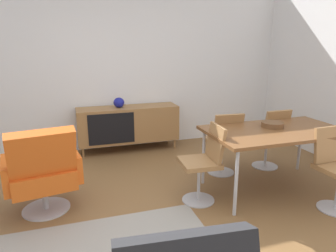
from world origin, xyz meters
The scene contains 11 objects.
ground_plane centered at (0.00, 0.00, 0.00)m, with size 8.32×8.32×0.00m, color brown.
wall_back centered at (0.00, 2.60, 1.40)m, with size 6.80×0.12×2.80m, color white.
sideboard centered at (0.38, 2.30, 0.44)m, with size 1.60×0.45×0.72m.
vase_cobalt centered at (0.24, 2.30, 0.80)m, with size 0.17×0.17×0.16m.
dining_table centered at (1.74, 0.37, 0.70)m, with size 1.60×0.90×0.74m.
wooden_bowl_on_table centered at (1.77, 0.48, 0.77)m, with size 0.26×0.26×0.06m, color brown.
dining_chair_back_left centered at (1.39, 0.93, 0.47)m, with size 0.43×0.45×0.86m.
dining_chair_near_window centered at (0.85, 0.37, 0.47)m, with size 0.45×0.43×0.86m.
dining_chair_front_right centered at (2.09, -0.19, 0.47)m, with size 0.41×0.44×0.86m.
dining_chair_back_right centered at (2.09, 0.93, 0.47)m, with size 0.41×0.44×0.86m.
lounge_chair_red centered at (-0.80, 0.62, 0.47)m, with size 0.79×0.75×0.95m.
Camera 1 is at (-0.48, -2.45, 1.68)m, focal length 32.61 mm.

